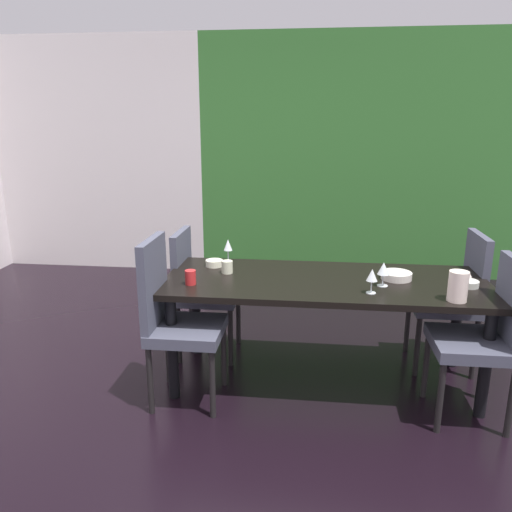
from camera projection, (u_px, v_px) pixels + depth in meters
The scene contains 17 objects.
ground_plane at pixel (200, 404), 3.15m from camera, with size 6.23×5.86×0.02m, color black.
back_panel_interior at pixel (95, 156), 5.76m from camera, with size 2.53×0.10×2.63m, color silver.
garden_window_panel at pixel (369, 159), 5.42m from camera, with size 3.70×0.10×2.63m, color #336F2E.
dining_table at pixel (325, 291), 3.26m from camera, with size 2.09×0.84×0.73m.
chair_right_far at pixel (456, 293), 3.50m from camera, with size 0.44×0.44×0.98m.
chair_left_far at pixel (199, 285), 3.70m from camera, with size 0.45×0.44×0.95m.
chair_left_near at pixel (173, 314), 3.06m from camera, with size 0.45×0.44×1.05m.
chair_right_near at pixel (487, 331), 2.87m from camera, with size 0.44×0.44×0.99m.
wine_glass_center at pixel (383, 269), 3.08m from camera, with size 0.07×0.07×0.15m.
wine_glass_corner at pixel (228, 246), 3.59m from camera, with size 0.07×0.07×0.17m.
wine_glass_south at pixel (372, 276), 2.95m from camera, with size 0.07×0.07×0.15m.
serving_bowl_near_shelf at pixel (214, 263), 3.52m from camera, with size 0.12×0.12×0.04m, color white.
serving_bowl_rear at pixel (468, 284), 3.09m from camera, with size 0.13×0.13×0.04m, color silver.
serving_bowl_north at pixel (396, 276), 3.24m from camera, with size 0.20×0.20×0.05m, color white.
cup_right at pixel (227, 267), 3.36m from camera, with size 0.08×0.08×0.08m, color beige.
cup_west at pixel (190, 277), 3.13m from camera, with size 0.07×0.07×0.09m, color red.
pitcher_front at pixel (458, 286), 2.83m from camera, with size 0.12×0.11×0.18m.
Camera 1 is at (0.67, -2.73, 1.73)m, focal length 35.00 mm.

